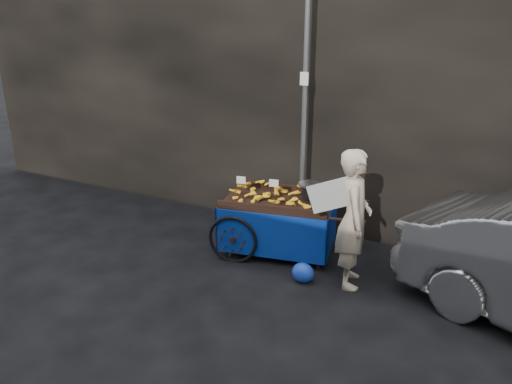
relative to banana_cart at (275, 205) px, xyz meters
The scene contains 6 objects.
ground 0.98m from the banana_cart, 102.81° to the right, with size 80.00×80.00×0.00m, color black.
building_wall 2.65m from the banana_cart, 82.89° to the left, with size 13.50×2.00×5.00m.
street_pole 1.46m from the banana_cart, 76.79° to the left, with size 0.12×0.10×4.00m.
banana_cart is the anchor object (origin of this frame).
vendor 1.32m from the banana_cart, 18.08° to the right, with size 0.86×0.75×1.77m.
plastic_bag 1.13m from the banana_cart, 43.28° to the right, with size 0.29×0.23×0.26m, color blue.
Camera 1 is at (2.88, -5.29, 3.30)m, focal length 35.00 mm.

